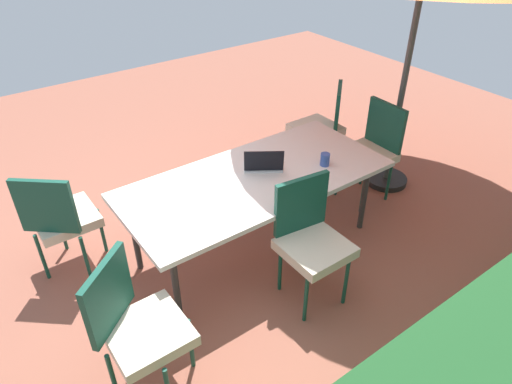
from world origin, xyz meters
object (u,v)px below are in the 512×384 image
at_px(chair_northeast, 137,324).
at_px(chair_west, 372,148).
at_px(chair_southeast, 61,216).
at_px(chair_north, 311,237).
at_px(laptop, 263,164).
at_px(chair_southwest, 322,124).
at_px(dining_table, 256,182).
at_px(cup, 325,160).

height_order(chair_northeast, chair_west, same).
bearing_deg(chair_southeast, chair_north, 176.95).
relative_size(chair_north, chair_southeast, 1.00).
relative_size(chair_west, chair_southeast, 1.00).
bearing_deg(chair_north, chair_northeast, -172.71).
height_order(chair_northeast, laptop, chair_northeast).
height_order(chair_north, chair_southwest, same).
distance_m(dining_table, chair_southeast, 1.55).
xyz_separation_m(chair_west, chair_southwest, (0.04, -0.67, 0.00)).
xyz_separation_m(dining_table, chair_west, (-1.39, 0.01, -0.13)).
bearing_deg(chair_southeast, chair_west, -153.21).
bearing_deg(cup, laptop, -29.42).
xyz_separation_m(chair_southwest, cup, (0.77, 0.85, 0.23)).
bearing_deg(chair_northeast, chair_west, -25.98).
xyz_separation_m(chair_southwest, chair_southeast, (2.75, 0.00, 0.00)).
bearing_deg(laptop, chair_west, -149.32).
xyz_separation_m(laptop, cup, (-0.45, 0.25, 0.01)).
distance_m(chair_west, chair_southeast, 2.86).
bearing_deg(chair_north, cup, 47.81).
distance_m(chair_north, chair_northeast, 1.36).
xyz_separation_m(chair_north, chair_southeast, (1.41, -1.33, 0.00)).
height_order(chair_north, chair_west, same).
xyz_separation_m(dining_table, laptop, (-0.13, -0.07, 0.09)).
distance_m(chair_southwest, laptop, 1.38).
height_order(chair_north, chair_southeast, same).
relative_size(chair_northeast, chair_southwest, 1.00).
xyz_separation_m(chair_west, chair_southeast, (2.79, -0.67, 0.00)).
bearing_deg(dining_table, chair_southwest, -153.90).
distance_m(dining_table, laptop, 0.17).
xyz_separation_m(dining_table, cup, (-0.58, 0.19, 0.10)).
relative_size(dining_table, chair_west, 2.25).
relative_size(chair_northeast, cup, 9.04).
relative_size(dining_table, chair_north, 2.25).
relative_size(chair_southwest, laptop, 2.43).
bearing_deg(dining_table, cup, 162.07).
height_order(laptop, cup, laptop).
height_order(dining_table, laptop, laptop).
bearing_deg(cup, chair_west, -167.74).
height_order(chair_northeast, cup, chair_northeast).
distance_m(chair_west, chair_southwest, 0.67).
distance_m(chair_southeast, laptop, 1.65).
distance_m(chair_north, chair_southwest, 1.89).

